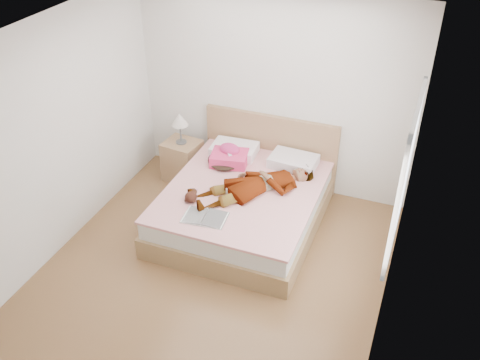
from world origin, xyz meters
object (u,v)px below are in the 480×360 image
at_px(woman, 256,182).
at_px(towel, 229,156).
at_px(phone, 229,154).
at_px(bed, 246,201).
at_px(coffee_mug, 229,192).
at_px(plush_toy, 191,196).
at_px(nightstand, 182,158).
at_px(magazine, 205,217).

xyz_separation_m(woman, towel, (-0.52, 0.45, -0.01)).
bearing_deg(phone, towel, 64.89).
xyz_separation_m(bed, coffee_mug, (-0.11, -0.25, 0.28)).
xyz_separation_m(bed, towel, (-0.38, 0.41, 0.33)).
height_order(bed, coffee_mug, bed).
height_order(bed, plush_toy, bed).
bearing_deg(bed, towel, 132.59).
bearing_deg(coffee_mug, nightstand, 141.41).
bearing_deg(nightstand, bed, -26.60).
relative_size(woman, bed, 0.76).
bearing_deg(magazine, coffee_mug, 80.96).
xyz_separation_m(towel, coffee_mug, (0.27, -0.66, -0.05)).
bearing_deg(plush_toy, nightstand, 121.77).
bearing_deg(woman, phone, -174.33).
bearing_deg(bed, nightstand, 153.40).
relative_size(phone, towel, 0.17).
relative_size(phone, nightstand, 0.09).
relative_size(magazine, plush_toy, 2.26).
height_order(plush_toy, nightstand, nightstand).
bearing_deg(woman, plush_toy, -97.44).
distance_m(coffee_mug, plush_toy, 0.45).
bearing_deg(magazine, bed, 76.16).
relative_size(woman, nightstand, 1.60).
bearing_deg(nightstand, coffee_mug, -38.59).
distance_m(towel, coffee_mug, 0.72).
height_order(coffee_mug, plush_toy, plush_toy).
relative_size(plush_toy, nightstand, 0.23).
bearing_deg(towel, phone, -69.44).
xyz_separation_m(phone, magazine, (0.17, -1.12, -0.15)).
relative_size(coffee_mug, plush_toy, 0.54).
bearing_deg(phone, plush_toy, -142.67).
height_order(woman, plush_toy, woman).
relative_size(magazine, coffee_mug, 4.23).
bearing_deg(nightstand, woman, -25.37).
height_order(phone, bed, bed).
relative_size(bed, plush_toy, 9.33).
xyz_separation_m(coffee_mug, plush_toy, (-0.36, -0.26, 0.02)).
relative_size(phone, magazine, 0.17).
relative_size(towel, plush_toy, 2.31).
xyz_separation_m(woman, coffee_mug, (-0.25, -0.22, -0.06)).
distance_m(phone, nightstand, 0.88).
xyz_separation_m(towel, nightstand, (-0.76, 0.16, -0.28)).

